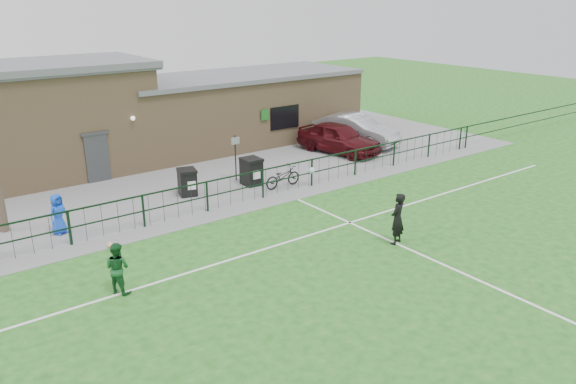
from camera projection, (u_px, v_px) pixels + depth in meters
ground at (394, 282)px, 15.79m from camera, size 90.00×90.00×0.00m
paving_strip at (178, 170)px, 25.99m from camera, size 34.00×13.00×0.02m
pitch_line_touch at (245, 205)px, 21.69m from camera, size 28.00×0.10×0.01m
pitch_line_mid at (306, 236)px, 18.82m from camera, size 28.00×0.10×0.01m
pitch_line_perp at (440, 263)px, 16.92m from camera, size 0.10×16.00×0.01m
perimeter_fence at (241, 189)px, 21.64m from camera, size 28.00×0.10×1.20m
wheelie_bin_left at (187, 183)px, 22.55m from camera, size 0.83×0.89×1.00m
wheelie_bin_right at (251, 172)px, 23.79m from camera, size 0.72×0.82×1.08m
sign_post at (236, 158)px, 24.23m from camera, size 0.07×0.07×2.00m
car_maroon at (339, 138)px, 28.62m from camera, size 2.61×4.79×1.54m
car_silver at (354, 130)px, 30.24m from camera, size 3.04×5.16×1.61m
bicycle_e at (283, 177)px, 23.48m from camera, size 1.74×0.65×0.90m
spectator_child at (58, 214)px, 18.77m from camera, size 0.81×0.69×1.41m
goalkeeper_kick at (395, 217)px, 18.07m from camera, size 1.24×3.83×1.90m
outfield_player at (117, 268)px, 15.05m from camera, size 0.83×0.88×1.45m
ball_ground at (110, 245)px, 17.93m from camera, size 0.21×0.21×0.21m
clubhouse at (131, 115)px, 27.03m from camera, size 24.25×5.40×4.96m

